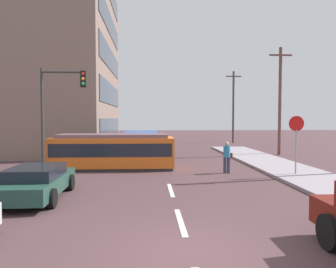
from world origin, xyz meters
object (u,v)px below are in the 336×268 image
Objects in this scene: streetcar_tram at (113,151)px; parked_sedan_far at (90,151)px; parked_sedan_mid at (37,182)px; utility_pole_mid at (280,99)px; city_bus at (141,142)px; stop_sign at (296,133)px; traffic_light_mast at (59,101)px; utility_pole_far at (233,106)px; pedestrian_crossing at (227,155)px.

streetcar_tram is 4.48m from parked_sedan_far.
streetcar_tram is 1.59× the size of parked_sedan_mid.
parked_sedan_mid is 19.75m from utility_pole_mid.
city_bus is 13.49m from parked_sedan_mid.
parked_sedan_mid is at bearing -137.65° from utility_pole_mid.
stop_sign is at bearing -107.91° from utility_pole_mid.
parked_sedan_far is 0.82× the size of traffic_light_mast.
parked_sedan_mid is 0.52× the size of utility_pole_far.
traffic_light_mast is (-0.58, 5.15, 3.14)m from parked_sedan_mid.
stop_sign is 0.34× the size of utility_pole_mid.
pedestrian_crossing is 9.53m from parked_sedan_mid.
parked_sedan_far is at bearing -171.34° from utility_pole_mid.
utility_pole_mid reaches higher than streetcar_tram.
stop_sign reaches higher than pedestrian_crossing.
stop_sign is (3.17, -1.21, 1.25)m from pedestrian_crossing.
utility_pole_far is at bearing 57.51° from streetcar_tram.
streetcar_tram is 22.63m from utility_pole_far.
city_bus is at bearing 120.08° from pedestrian_crossing.
utility_pole_far reaches higher than streetcar_tram.
stop_sign reaches higher than parked_sedan_far.
traffic_light_mast is (-2.57, -1.75, 2.74)m from streetcar_tram.
parked_sedan_far is at bearing 90.40° from parked_sedan_mid.
stop_sign is (11.31, 3.74, 1.57)m from parked_sedan_mid.
parked_sedan_far is 6.54m from traffic_light_mast.
stop_sign reaches higher than streetcar_tram.
pedestrian_crossing is 3.61m from stop_sign.
city_bus is at bearing 31.49° from parked_sedan_far.
pedestrian_crossing reaches higher than parked_sedan_far.
streetcar_tram is at bearing 73.96° from parked_sedan_mid.
pedestrian_crossing is 0.20× the size of utility_pole_far.
traffic_light_mast is (-0.51, -5.71, 3.14)m from parked_sedan_far.
utility_pole_mid is 1.00× the size of utility_pole_far.
streetcar_tram reaches higher than city_bus.
utility_pole_far is (14.00, 25.78, 3.76)m from parked_sedan_mid.
parked_sedan_mid is 10.87m from parked_sedan_far.
parked_sedan_far is at bearing 117.49° from streetcar_tram.
stop_sign reaches higher than parked_sedan_mid.
streetcar_tram is 4.14m from traffic_light_mast.
utility_pole_mid is (12.34, 6.16, 3.36)m from streetcar_tram.
utility_pole_mid is (10.87, 0.03, 3.33)m from city_bus.
utility_pole_far reaches higher than stop_sign.
pedestrian_crossing is 10.77m from utility_pole_mid.
city_bus is 0.61× the size of utility_pole_mid.
streetcar_tram reaches higher than pedestrian_crossing.
utility_pole_mid is (14.40, 2.19, 3.77)m from parked_sedan_far.
pedestrian_crossing is at bearing -127.30° from utility_pole_mid.
parked_sedan_far is at bearing 84.93° from traffic_light_mast.
stop_sign is 0.34× the size of utility_pole_far.
utility_pole_mid is at bearing 27.94° from traffic_light_mast.
traffic_light_mast is at bearing -95.07° from parked_sedan_far.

